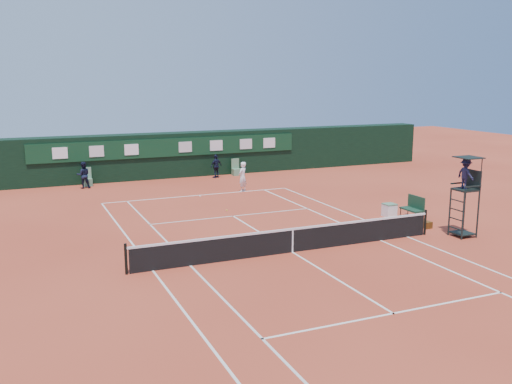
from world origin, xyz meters
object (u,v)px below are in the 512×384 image
player_bench (414,206)px  player (243,177)px  cooler (389,210)px  tennis_net (292,240)px  umpire_chair (466,180)px

player_bench → player: size_ratio=0.67×
player_bench → cooler: size_ratio=1.86×
tennis_net → player: player is taller
cooler → player: player is taller
tennis_net → player: bearing=77.1°
player_bench → cooler: (-0.83, 0.78, -0.27)m
tennis_net → player_bench: 8.22m
tennis_net → cooler: (6.99, 3.33, -0.18)m
player_bench → player: (-5.08, 9.38, 0.30)m
cooler → tennis_net: bearing=-154.5°
cooler → player: size_ratio=0.36×
player_bench → cooler: 1.17m
tennis_net → cooler: tennis_net is taller
tennis_net → player: size_ratio=7.22×
tennis_net → umpire_chair: size_ratio=3.77×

